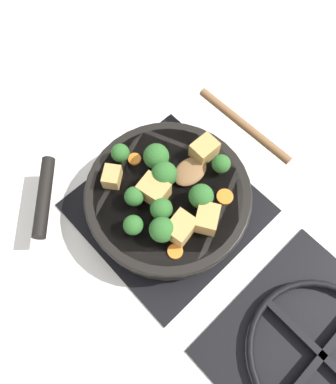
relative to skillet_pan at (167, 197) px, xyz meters
The scene contains 22 objects.
ground_plane 0.06m from the skillet_pan, 137.60° to the left, with size 2.40×2.40×0.00m, color white.
front_burner_grate 0.04m from the skillet_pan, 137.60° to the left, with size 0.31×0.31×0.03m.
rear_burner_grate 0.36m from the skillet_pan, 90.28° to the left, with size 0.31×0.31×0.03m.
skillet_pan is the anchor object (origin of this frame).
wooden_spoon 0.14m from the skillet_pan, behind, with size 0.19×0.22×0.02m.
tofu_cube_center_large 0.10m from the skillet_pan, 96.66° to the left, with size 0.04×0.04×0.04m, color tan.
tofu_cube_near_handle 0.09m from the skillet_pan, 64.18° to the left, with size 0.05×0.04×0.04m, color tan.
tofu_cube_east_chunk 0.11m from the skillet_pan, behind, with size 0.04×0.04×0.04m, color tan.
tofu_cube_west_chunk 0.05m from the skillet_pan, 29.34° to the right, with size 0.05×0.04×0.04m, color tan.
tofu_cube_back_piece 0.10m from the skillet_pan, 56.79° to the right, with size 0.04×0.03×0.03m, color tan.
broccoli_floret_near_spoon 0.08m from the skillet_pan, 117.43° to the left, with size 0.04×0.04×0.05m.
broccoli_floret_center_top 0.09m from the skillet_pan, 41.26° to the left, with size 0.04×0.04×0.05m.
broccoli_floret_east_rim 0.07m from the skillet_pan, 24.18° to the right, with size 0.03×0.03×0.04m.
broccoli_floret_west_rim 0.11m from the skillet_pan, 81.64° to the right, with size 0.03×0.03×0.04m.
broccoli_floret_north_edge 0.08m from the skillet_pan, 115.06° to the right, with size 0.05×0.05×0.05m.
broccoli_floret_south_cluster 0.10m from the skillet_pan, ahead, with size 0.03×0.03×0.04m.
broccoli_floret_mid_floret 0.06m from the skillet_pan, 121.11° to the right, with size 0.05×0.05×0.05m.
broccoli_floret_small_inner 0.06m from the skillet_pan, 35.05° to the left, with size 0.04×0.04×0.05m.
broccoli_floret_tall_stem 0.11m from the skillet_pan, 160.98° to the left, with size 0.03×0.03×0.04m.
carrot_slice_orange_thin 0.11m from the skillet_pan, 54.17° to the left, with size 0.03×0.03×0.01m, color orange.
carrot_slice_near_center 0.09m from the skillet_pan, 92.64° to the right, with size 0.02×0.02×0.01m, color orange.
carrot_slice_edge_slice 0.10m from the skillet_pan, 130.93° to the left, with size 0.03×0.03×0.01m, color orange.
Camera 1 is at (0.18, 0.19, 0.68)m, focal length 35.00 mm.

